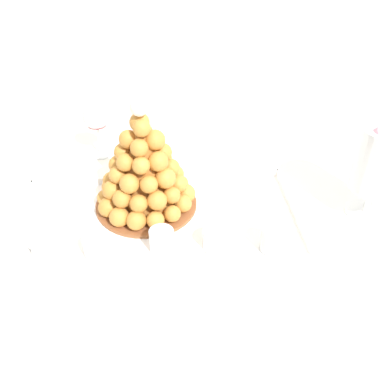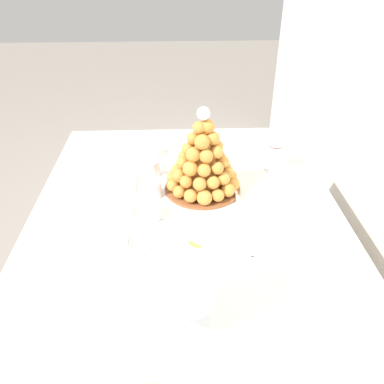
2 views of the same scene
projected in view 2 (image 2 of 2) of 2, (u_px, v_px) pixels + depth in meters
buffet_table at (189, 268)px, 1.13m from camera, size 1.52×0.94×0.77m
serving_tray at (185, 195)px, 1.28m from camera, size 0.65×0.33×0.02m
croquembouche at (203, 161)px, 1.24m from camera, size 0.24×0.24×0.28m
dessert_cup_left at (156, 154)px, 1.46m from camera, size 0.06×0.06×0.05m
dessert_cup_mid_left at (152, 168)px, 1.37m from camera, size 0.06×0.06×0.05m
dessert_cup_centre at (153, 189)px, 1.25m from camera, size 0.05×0.05×0.05m
dessert_cup_mid_right at (150, 212)px, 1.16m from camera, size 0.06×0.06×0.05m
dessert_cup_right at (143, 237)px, 1.05m from camera, size 0.05×0.05×0.06m
creme_brulee_ramekin at (172, 156)px, 1.47m from camera, size 0.10×0.10×0.02m
macaron_goblet at (187, 271)px, 0.78m from camera, size 0.12×0.12×0.24m
wine_glass at (277, 141)px, 1.36m from camera, size 0.07×0.07×0.15m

